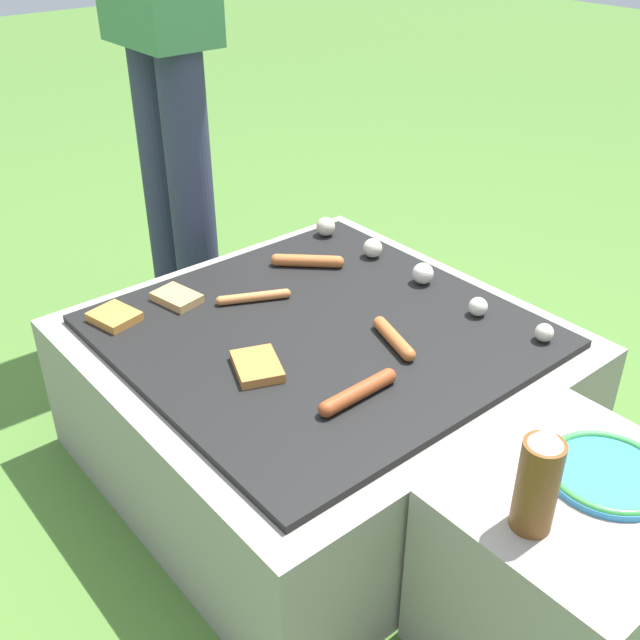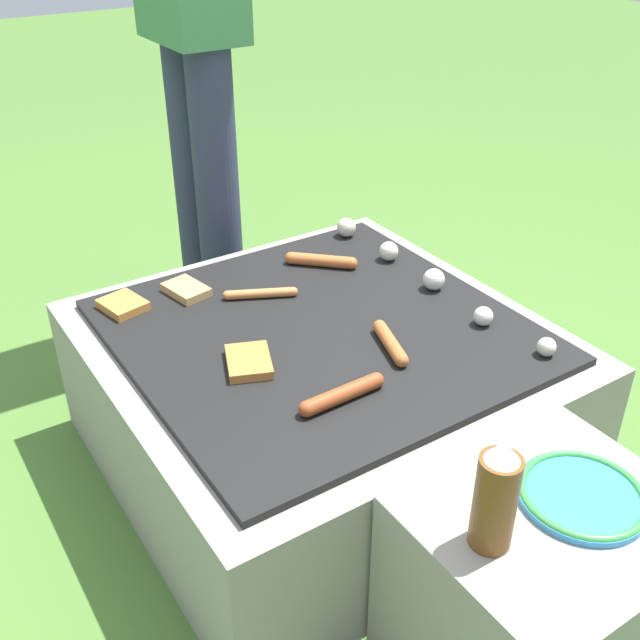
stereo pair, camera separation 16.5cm
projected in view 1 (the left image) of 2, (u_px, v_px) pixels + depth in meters
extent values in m
plane|color=#47702D|center=(320.00, 456.00, 1.86)|extent=(14.00, 14.00, 0.00)
cube|color=gray|center=(320.00, 399.00, 1.77)|extent=(0.95, 0.95, 0.36)
cube|color=black|center=(320.00, 331.00, 1.67)|extent=(0.84, 0.84, 0.02)
cube|color=gray|center=(568.00, 570.00, 1.32)|extent=(0.38, 0.44, 0.38)
cylinder|color=#2D334C|center=(165.00, 191.00, 2.22)|extent=(0.13, 0.13, 0.86)
cylinder|color=#2D334C|center=(192.00, 206.00, 2.12)|extent=(0.13, 0.13, 0.86)
cylinder|color=#C6753D|center=(254.00, 297.00, 1.76)|extent=(0.09, 0.15, 0.02)
sphere|color=#C6753D|center=(286.00, 293.00, 1.78)|extent=(0.02, 0.02, 0.02)
sphere|color=#C6753D|center=(220.00, 301.00, 1.75)|extent=(0.02, 0.02, 0.02)
cylinder|color=#B7602D|center=(307.00, 261.00, 1.91)|extent=(0.13, 0.14, 0.03)
sphere|color=#B7602D|center=(338.00, 262.00, 1.91)|extent=(0.03, 0.03, 0.03)
sphere|color=#B7602D|center=(277.00, 260.00, 1.92)|extent=(0.03, 0.03, 0.03)
cylinder|color=#93421E|center=(358.00, 392.00, 1.43)|extent=(0.03, 0.16, 0.03)
sphere|color=#93421E|center=(388.00, 376.00, 1.48)|extent=(0.03, 0.03, 0.03)
sphere|color=#93421E|center=(326.00, 409.00, 1.39)|extent=(0.03, 0.03, 0.03)
cylinder|color=#B7602D|center=(394.00, 338.00, 1.60)|extent=(0.14, 0.07, 0.03)
sphere|color=#B7602D|center=(409.00, 355.00, 1.55)|extent=(0.03, 0.03, 0.03)
sphere|color=#B7602D|center=(380.00, 323.00, 1.65)|extent=(0.03, 0.03, 0.03)
cube|color=#B27033|center=(257.00, 366.00, 1.52)|extent=(0.14, 0.13, 0.02)
cube|color=tan|center=(177.00, 298.00, 1.76)|extent=(0.12, 0.09, 0.02)
cube|color=#D18438|center=(114.00, 317.00, 1.69)|extent=(0.12, 0.10, 0.02)
sphere|color=beige|center=(326.00, 227.00, 2.07)|extent=(0.05, 0.05, 0.05)
sphere|color=beige|center=(373.00, 248.00, 1.96)|extent=(0.05, 0.05, 0.05)
sphere|color=silver|center=(424.00, 274.00, 1.83)|extent=(0.05, 0.05, 0.05)
sphere|color=silver|center=(478.00, 307.00, 1.70)|extent=(0.04, 0.04, 0.04)
sphere|color=beige|center=(544.00, 333.00, 1.61)|extent=(0.04, 0.04, 0.04)
cylinder|color=#338CCC|center=(607.00, 474.00, 1.25)|extent=(0.21, 0.21, 0.01)
torus|color=#338C3F|center=(608.00, 471.00, 1.25)|extent=(0.21, 0.21, 0.01)
cylinder|color=brown|center=(537.00, 486.00, 1.12)|extent=(0.06, 0.06, 0.16)
cone|color=white|center=(547.00, 435.00, 1.07)|extent=(0.05, 0.05, 0.03)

